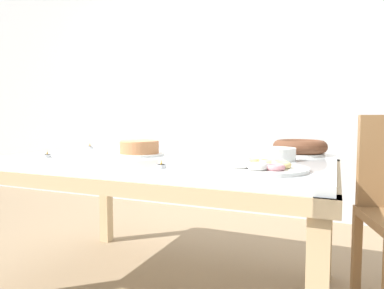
{
  "coord_description": "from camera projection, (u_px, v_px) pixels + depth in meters",
  "views": [
    {
      "loc": [
        0.81,
        -1.6,
        0.92
      ],
      "look_at": [
        0.09,
        0.1,
        0.78
      ],
      "focal_mm": 32.0,
      "sensor_mm": 36.0,
      "label": 1
    }
  ],
  "objects": [
    {
      "name": "cake_golden_bundt",
      "position": [
        300.0,
        147.0,
        1.87
      ],
      "size": [
        0.29,
        0.29,
        0.08
      ],
      "color": "white",
      "rests_on": "dining_table"
    },
    {
      "name": "tealight_near_cakes",
      "position": [
        264.0,
        151.0,
        2.01
      ],
      "size": [
        0.04,
        0.04,
        0.04
      ],
      "color": "silver",
      "rests_on": "dining_table"
    },
    {
      "name": "tealight_right_edge",
      "position": [
        161.0,
        166.0,
        1.37
      ],
      "size": [
        0.04,
        0.04,
        0.04
      ],
      "color": "silver",
      "rests_on": "dining_table"
    },
    {
      "name": "pastry_platter",
      "position": [
        261.0,
        167.0,
        1.32
      ],
      "size": [
        0.36,
        0.36,
        0.04
      ],
      "color": "white",
      "rests_on": "dining_table"
    },
    {
      "name": "tealight_near_front",
      "position": [
        47.0,
        155.0,
        1.76
      ],
      "size": [
        0.04,
        0.04,
        0.04
      ],
      "color": "silver",
      "rests_on": "dining_table"
    },
    {
      "name": "dining_table",
      "position": [
        168.0,
        171.0,
        1.8
      ],
      "size": [
        1.67,
        1.08,
        0.72
      ],
      "color": "silver",
      "rests_on": "ground"
    },
    {
      "name": "cake_chocolate_round",
      "position": [
        140.0,
        148.0,
        1.85
      ],
      "size": [
        0.26,
        0.26,
        0.08
      ],
      "color": "white",
      "rests_on": "dining_table"
    },
    {
      "name": "tealight_centre",
      "position": [
        90.0,
        147.0,
        2.3
      ],
      "size": [
        0.04,
        0.04,
        0.04
      ],
      "color": "silver",
      "rests_on": "dining_table"
    },
    {
      "name": "ground_plane",
      "position": [
        169.0,
        289.0,
        1.85
      ],
      "size": [
        12.0,
        12.0,
        0.0
      ],
      "primitive_type": "plane",
      "color": "#997F60"
    },
    {
      "name": "wall_back",
      "position": [
        248.0,
        80.0,
        3.31
      ],
      "size": [
        8.0,
        0.1,
        2.6
      ],
      "primitive_type": "cube",
      "color": "silver",
      "rests_on": "ground"
    },
    {
      "name": "plate_stack",
      "position": [
        273.0,
        154.0,
        1.64
      ],
      "size": [
        0.21,
        0.21,
        0.06
      ],
      "color": "white",
      "rests_on": "dining_table"
    }
  ]
}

